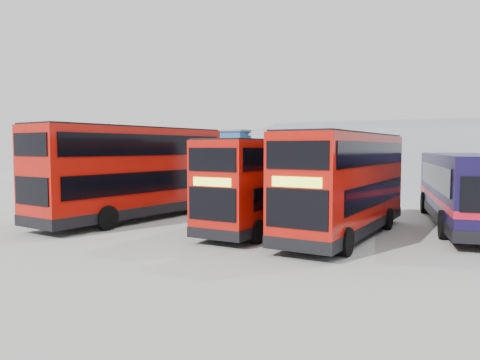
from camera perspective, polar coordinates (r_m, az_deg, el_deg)
ground_plane at (r=22.24m, az=2.44°, el=-5.48°), size 120.00×120.00×0.00m
office_block at (r=44.41m, az=-4.67°, el=2.59°), size 12.30×8.32×5.12m
maintenance_shed at (r=40.08m, az=25.10°, el=2.11°), size 30.50×12.00×5.89m
double_decker_left at (r=24.12m, az=-12.83°, el=0.75°), size 4.18×11.33×4.69m
double_decker_centre at (r=21.01m, az=3.63°, el=-0.57°), size 2.86×9.58×4.00m
double_decker_right at (r=19.61m, az=12.74°, el=-0.63°), size 3.13×10.18×4.24m
single_decker_blue at (r=23.87m, az=25.81°, el=-1.20°), size 4.97×12.64×3.35m
panel_van at (r=39.44m, az=-8.60°, el=0.63°), size 4.19×6.00×2.45m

